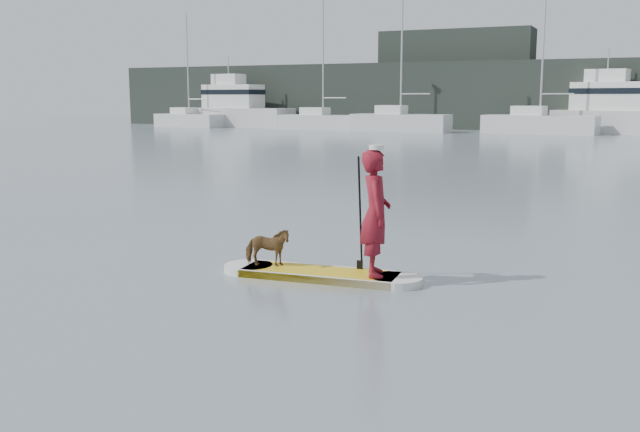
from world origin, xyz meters
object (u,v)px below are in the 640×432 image
at_px(paddleboard, 320,274).
at_px(sailboat_c, 400,121).
at_px(paddler, 375,213).
at_px(motor_yacht_a, 621,110).
at_px(sailboat_d, 539,122).
at_px(sailboat_a, 189,119).
at_px(dog, 267,247).
at_px(sailboat_b, 322,120).
at_px(motor_yacht_b, 238,107).

xyz_separation_m(paddleboard, sailboat_c, (-14.17, 47.21, 0.81)).
relative_size(paddler, motor_yacht_a, 0.17).
xyz_separation_m(paddler, sailboat_d, (-4.04, 48.51, -0.17)).
relative_size(sailboat_a, motor_yacht_a, 0.92).
relative_size(paddler, sailboat_d, 0.15).
bearing_deg(dog, sailboat_a, 16.50).
bearing_deg(sailboat_d, motor_yacht_a, 33.99).
height_order(sailboat_d, motor_yacht_a, sailboat_d).
bearing_deg(sailboat_d, sailboat_a, -172.83).
xyz_separation_m(paddleboard, sailboat_b, (-21.48, 47.73, 0.77)).
height_order(paddleboard, dog, dog).
xyz_separation_m(sailboat_b, motor_yacht_b, (-10.13, 2.54, 1.05)).
height_order(paddler, motor_yacht_a, motor_yacht_a).
bearing_deg(paddleboard, sailboat_c, 101.48).
bearing_deg(motor_yacht_a, paddler, -81.67).
bearing_deg(paddleboard, motor_yacht_b, 116.94).
distance_m(dog, sailboat_d, 48.73).
height_order(sailboat_b, motor_yacht_b, sailboat_b).
distance_m(paddleboard, sailboat_c, 49.29).
xyz_separation_m(dog, motor_yacht_b, (-30.70, 50.35, 1.45)).
bearing_deg(sailboat_c, sailboat_a, 179.40).
bearing_deg(paddleboard, sailboat_a, 121.50).
relative_size(dog, sailboat_c, 0.06).
relative_size(sailboat_b, sailboat_c, 1.02).
distance_m(sailboat_b, sailboat_d, 18.35).
bearing_deg(paddler, motor_yacht_a, -26.33).
xyz_separation_m(sailboat_a, motor_yacht_b, (4.29, 2.14, 1.14)).
relative_size(sailboat_d, motor_yacht_a, 1.11).
relative_size(paddleboard, sailboat_d, 0.26).
height_order(sailboat_a, motor_yacht_b, sailboat_a).
xyz_separation_m(sailboat_c, motor_yacht_a, (16.83, 4.43, 1.01)).
height_order(sailboat_c, sailboat_d, sailboat_d).
distance_m(paddler, motor_yacht_b, 59.80).
height_order(dog, sailboat_d, sailboat_d).
bearing_deg(sailboat_a, paddler, -43.36).
bearing_deg(paddleboard, paddler, 0.00).
bearing_deg(sailboat_d, paddler, -78.87).
bearing_deg(sailboat_a, dog, -44.83).
distance_m(sailboat_b, sailboat_c, 7.33).
xyz_separation_m(paddleboard, sailboat_a, (-35.90, 48.13, 0.68)).
bearing_deg(motor_yacht_b, dog, -54.15).
height_order(dog, sailboat_a, sailboat_a).
bearing_deg(motor_yacht_a, sailboat_a, -164.51).
relative_size(dog, motor_yacht_b, 0.07).
xyz_separation_m(paddler, sailboat_b, (-22.37, 47.65, -0.26)).
distance_m(sailboat_a, sailboat_b, 14.43).
relative_size(paddleboard, sailboat_c, 0.28).
height_order(paddler, sailboat_d, sailboat_d).
bearing_deg(dog, sailboat_c, -3.81).
bearing_deg(paddler, sailboat_b, 0.79).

